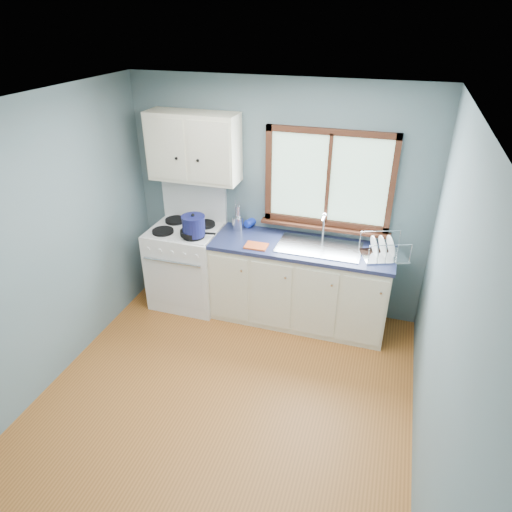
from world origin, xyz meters
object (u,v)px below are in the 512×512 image
(utensil_crock, at_px, (238,223))
(thermos, at_px, (238,218))
(gas_range, at_px, (187,263))
(dish_rack, at_px, (383,251))
(sink, at_px, (319,253))
(base_cabinets, at_px, (299,287))
(stockpot, at_px, (194,225))
(skillet, at_px, (192,232))

(utensil_crock, relative_size, thermos, 1.35)
(gas_range, height_order, dish_rack, gas_range)
(thermos, bearing_deg, gas_range, -161.05)
(sink, height_order, dish_rack, sink)
(base_cabinets, distance_m, dish_rack, 0.98)
(stockpot, bearing_deg, sink, 8.00)
(skillet, distance_m, stockpot, 0.09)
(base_cabinets, distance_m, utensil_crock, 0.97)
(base_cabinets, height_order, thermos, thermos)
(base_cabinets, height_order, skillet, skillet)
(skillet, bearing_deg, thermos, 33.44)
(utensil_crock, bearing_deg, dish_rack, -5.91)
(dish_rack, bearing_deg, thermos, 152.13)
(skillet, bearing_deg, stockpot, -8.29)
(thermos, bearing_deg, utensil_crock, -89.47)
(skillet, bearing_deg, base_cabinets, -0.12)
(utensil_crock, bearing_deg, skillet, -138.32)
(gas_range, bearing_deg, dish_rack, 0.46)
(sink, xyz_separation_m, utensil_crock, (-0.93, 0.16, 0.14))
(sink, distance_m, skillet, 1.33)
(base_cabinets, distance_m, stockpot, 1.31)
(thermos, distance_m, dish_rack, 1.57)
(thermos, bearing_deg, base_cabinets, -12.89)
(stockpot, bearing_deg, utensil_crock, 43.16)
(stockpot, height_order, dish_rack, stockpot)
(gas_range, distance_m, utensil_crock, 0.77)
(gas_range, height_order, thermos, gas_range)
(dish_rack, bearing_deg, gas_range, 158.95)
(gas_range, xyz_separation_m, stockpot, (0.19, -0.16, 0.57))
(skillet, xyz_separation_m, thermos, (0.38, 0.35, 0.07))
(thermos, relative_size, dish_rack, 0.54)
(base_cabinets, xyz_separation_m, skillet, (-1.13, -0.18, 0.58))
(utensil_crock, distance_m, dish_rack, 1.56)
(gas_range, bearing_deg, thermos, 18.95)
(skillet, bearing_deg, gas_range, 126.87)
(gas_range, distance_m, thermos, 0.81)
(skillet, distance_m, thermos, 0.53)
(utensil_crock, xyz_separation_m, dish_rack, (1.55, -0.16, -0.02))
(sink, bearing_deg, skillet, -172.10)
(utensil_crock, bearing_deg, thermos, 90.53)
(gas_range, distance_m, stockpot, 0.63)
(gas_range, height_order, sink, gas_range)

